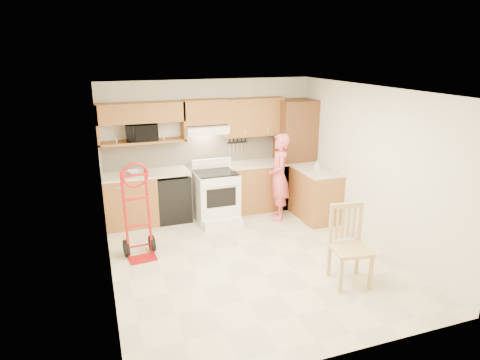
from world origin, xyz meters
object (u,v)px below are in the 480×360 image
range (217,193)px  person (279,177)px  dining_chair (351,247)px  hand_truck (138,216)px  microwave (142,132)px

range → person: 1.16m
range → person: person is taller
range → dining_chair: size_ratio=1.02×
hand_truck → dining_chair: 3.06m
range → hand_truck: hand_truck is taller
microwave → hand_truck: 1.77m
range → dining_chair: bearing=-68.3°
person → hand_truck: bearing=-57.7°
range → hand_truck: size_ratio=0.81×
microwave → hand_truck: bearing=-98.9°
range → dining_chair: 2.85m
hand_truck → dining_chair: hand_truck is taller
person → hand_truck: (-2.60, -0.72, -0.13)m
dining_chair → person: bearing=98.4°
person → dining_chair: size_ratio=1.50×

